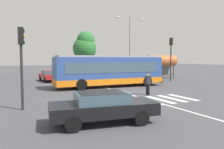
{
  "coord_description": "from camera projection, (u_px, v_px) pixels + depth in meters",
  "views": [
    {
      "loc": [
        -8.73,
        -13.86,
        2.76
      ],
      "look_at": [
        0.21,
        4.32,
        1.3
      ],
      "focal_mm": 35.27,
      "sensor_mm": 36.0,
      "label": 1
    }
  ],
  "objects": [
    {
      "name": "pedestrian_crossing_street",
      "position": [
        148.0,
        82.0,
        16.68
      ],
      "size": [
        0.58,
        0.39,
        1.72
      ],
      "color": "black",
      "rests_on": "ground_plane"
    },
    {
      "name": "lane_center_line",
      "position": [
        121.0,
        92.0,
        18.19
      ],
      "size": [
        0.16,
        24.0,
        0.01
      ],
      "primitive_type": "cube",
      "color": "silver",
      "rests_on": "ground_plane"
    },
    {
      "name": "background_tree_right",
      "position": [
        85.0,
        46.0,
        36.85
      ],
      "size": [
        3.96,
        3.96,
        7.33
      ],
      "color": "brown",
      "rests_on": "ground_plane"
    },
    {
      "name": "traffic_light_far_corner",
      "position": [
        171.0,
        52.0,
        26.82
      ],
      "size": [
        0.33,
        0.32,
        5.29
      ],
      "color": "#28282B",
      "rests_on": "ground_plane"
    },
    {
      "name": "parked_car_charcoal",
      "position": [
        72.0,
        74.0,
        27.81
      ],
      "size": [
        2.13,
        4.62,
        1.35
      ],
      "color": "black",
      "rests_on": "ground_plane"
    },
    {
      "name": "crosswalk_painted_stripes",
      "position": [
        141.0,
        102.0,
        14.15
      ],
      "size": [
        7.56,
        2.9,
        0.01
      ],
      "color": "silver",
      "rests_on": "ground_plane"
    },
    {
      "name": "twin_arm_street_lamp",
      "position": [
        130.0,
        41.0,
        27.98
      ],
      "size": [
        4.07,
        0.32,
        8.13
      ],
      "color": "#939399",
      "rests_on": "ground_plane"
    },
    {
      "name": "ground_plane",
      "position": [
        135.0,
        96.0,
        16.45
      ],
      "size": [
        160.0,
        160.0,
        0.0
      ],
      "primitive_type": "plane",
      "color": "#47474C"
    },
    {
      "name": "traffic_light_near_corner",
      "position": [
        21.0,
        55.0,
        11.64
      ],
      "size": [
        0.33,
        0.32,
        4.41
      ],
      "color": "#28282B",
      "rests_on": "ground_plane"
    },
    {
      "name": "city_transit_bus",
      "position": [
        110.0,
        71.0,
        21.52
      ],
      "size": [
        10.9,
        2.99,
        3.06
      ],
      "color": "black",
      "rests_on": "ground_plane"
    },
    {
      "name": "parked_car_teal",
      "position": [
        93.0,
        74.0,
        28.79
      ],
      "size": [
        2.09,
        4.6,
        1.35
      ],
      "color": "black",
      "rests_on": "ground_plane"
    },
    {
      "name": "parked_car_red",
      "position": [
        50.0,
        75.0,
        26.81
      ],
      "size": [
        2.05,
        4.59,
        1.35
      ],
      "color": "black",
      "rests_on": "ground_plane"
    },
    {
      "name": "parked_car_white",
      "position": [
        127.0,
        73.0,
        31.21
      ],
      "size": [
        2.15,
        4.62,
        1.35
      ],
      "color": "black",
      "rests_on": "ground_plane"
    },
    {
      "name": "bus_stop_shelter",
      "position": [
        161.0,
        61.0,
        31.08
      ],
      "size": [
        4.58,
        1.54,
        3.25
      ],
      "color": "#28282B",
      "rests_on": "ground_plane"
    },
    {
      "name": "foreground_sedan",
      "position": [
        103.0,
        106.0,
        9.37
      ],
      "size": [
        4.72,
        2.46,
        1.35
      ],
      "color": "black",
      "rests_on": "ground_plane"
    },
    {
      "name": "parked_car_champagne",
      "position": [
        110.0,
        73.0,
        30.57
      ],
      "size": [
        2.0,
        4.56,
        1.35
      ],
      "color": "black",
      "rests_on": "ground_plane"
    }
  ]
}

